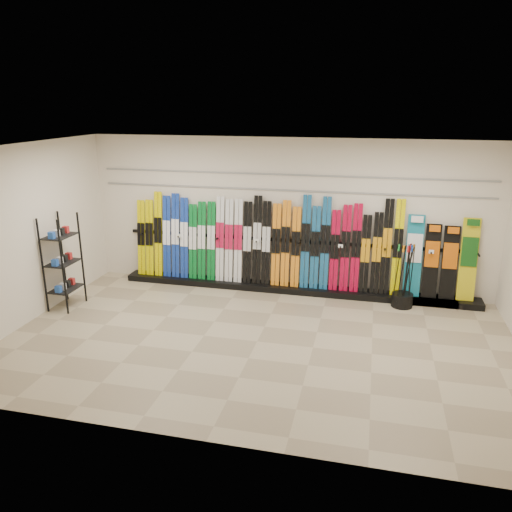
# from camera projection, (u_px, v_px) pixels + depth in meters

# --- Properties ---
(floor) EXTENTS (8.00, 8.00, 0.00)m
(floor) POSITION_uv_depth(u_px,v_px,m) (257.00, 341.00, 7.91)
(floor) COLOR gray
(floor) RESTS_ON ground
(back_wall) EXTENTS (8.00, 0.00, 8.00)m
(back_wall) POSITION_uv_depth(u_px,v_px,m) (286.00, 215.00, 9.78)
(back_wall) COLOR beige
(back_wall) RESTS_ON floor
(left_wall) EXTENTS (0.00, 5.00, 5.00)m
(left_wall) POSITION_uv_depth(u_px,v_px,m) (25.00, 235.00, 8.34)
(left_wall) COLOR beige
(left_wall) RESTS_ON floor
(ceiling) EXTENTS (8.00, 8.00, 0.00)m
(ceiling) POSITION_uv_depth(u_px,v_px,m) (257.00, 149.00, 7.02)
(ceiling) COLOR silver
(ceiling) RESTS_ON back_wall
(ski_rack_base) EXTENTS (8.00, 0.40, 0.12)m
(ski_rack_base) POSITION_uv_depth(u_px,v_px,m) (294.00, 289.00, 9.96)
(ski_rack_base) COLOR black
(ski_rack_base) RESTS_ON floor
(skis) EXTENTS (5.37, 0.23, 1.82)m
(skis) POSITION_uv_depth(u_px,v_px,m) (263.00, 243.00, 9.88)
(skis) COLOR #DFD500
(skis) RESTS_ON ski_rack_base
(snowboards) EXTENTS (1.27, 0.24, 1.53)m
(snowboards) POSITION_uv_depth(u_px,v_px,m) (441.00, 260.00, 9.20)
(snowboards) COLOR #14728C
(snowboards) RESTS_ON ski_rack_base
(accessory_rack) EXTENTS (0.40, 0.60, 1.73)m
(accessory_rack) POSITION_uv_depth(u_px,v_px,m) (63.00, 262.00, 9.01)
(accessory_rack) COLOR black
(accessory_rack) RESTS_ON floor
(pole_bin) EXTENTS (0.39, 0.39, 0.25)m
(pole_bin) POSITION_uv_depth(u_px,v_px,m) (402.00, 300.00, 9.23)
(pole_bin) COLOR black
(pole_bin) RESTS_ON floor
(ski_poles) EXTENTS (0.33, 0.31, 1.18)m
(ski_poles) POSITION_uv_depth(u_px,v_px,m) (406.00, 276.00, 9.04)
(ski_poles) COLOR black
(ski_poles) RESTS_ON pole_bin
(slatwall_rail_0) EXTENTS (7.60, 0.02, 0.03)m
(slatwall_rail_0) POSITION_uv_depth(u_px,v_px,m) (286.00, 190.00, 9.62)
(slatwall_rail_0) COLOR gray
(slatwall_rail_0) RESTS_ON back_wall
(slatwall_rail_1) EXTENTS (7.60, 0.02, 0.03)m
(slatwall_rail_1) POSITION_uv_depth(u_px,v_px,m) (287.00, 175.00, 9.53)
(slatwall_rail_1) COLOR gray
(slatwall_rail_1) RESTS_ON back_wall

